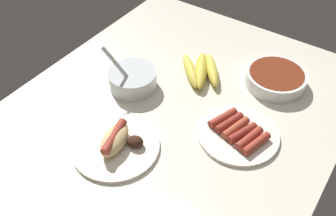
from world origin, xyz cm
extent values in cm
cube|color=silver|center=(0.00, 0.00, -1.50)|extent=(120.00, 90.00, 3.00)
cylinder|color=white|center=(14.82, -5.05, 0.50)|extent=(23.52, 23.52, 1.00)
ellipsoid|color=#DBB77A|center=(14.82, -5.05, 3.20)|extent=(13.05, 8.88, 4.40)
cylinder|color=#9E3828|center=(14.82, -5.05, 4.41)|extent=(11.54, 5.25, 2.40)
ellipsoid|color=#381E14|center=(11.87, -0.66, 2.40)|extent=(4.80, 5.31, 2.80)
ellipsoid|color=#E5D14C|center=(-21.80, -4.50, 1.92)|extent=(13.90, 14.02, 3.84)
ellipsoid|color=gold|center=(-23.92, -1.84, 1.98)|extent=(17.48, 11.68, 3.96)
ellipsoid|color=#E5D14C|center=(-26.03, 0.82, 1.91)|extent=(14.79, 12.66, 3.81)
cylinder|color=silver|center=(-7.30, -16.48, 2.78)|extent=(14.79, 14.79, 5.57)
cylinder|color=beige|center=(-7.30, -16.48, 3.90)|extent=(13.01, 13.01, 2.51)
cube|color=#B7B7BC|center=(-3.97, -18.33, 8.70)|extent=(4.80, 8.60, 13.97)
cylinder|color=white|center=(-7.33, 19.93, 0.50)|extent=(22.31, 22.31, 1.00)
cylinder|color=#9E3828|center=(-9.01, 14.05, 2.11)|extent=(9.49, 5.19, 2.22)
cylinder|color=maroon|center=(-8.34, 16.40, 2.11)|extent=(9.52, 4.94, 2.22)
cylinder|color=#AD472D|center=(-7.67, 18.75, 2.11)|extent=(9.54, 4.49, 2.22)
cylinder|color=maroon|center=(-7.00, 21.10, 2.11)|extent=(9.48, 5.30, 2.22)
cylinder|color=#9E3828|center=(-6.32, 23.45, 2.11)|extent=(9.55, 4.35, 2.22)
cylinder|color=#9E3828|center=(-5.65, 25.80, 2.11)|extent=(9.54, 4.59, 2.22)
cylinder|color=white|center=(-33.16, 19.48, 2.16)|extent=(18.58, 18.58, 4.32)
cylinder|color=maroon|center=(-33.16, 19.48, 3.92)|extent=(16.72, 16.72, 1.00)
camera|label=1|loc=(61.21, 43.50, 79.18)|focal=41.15mm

